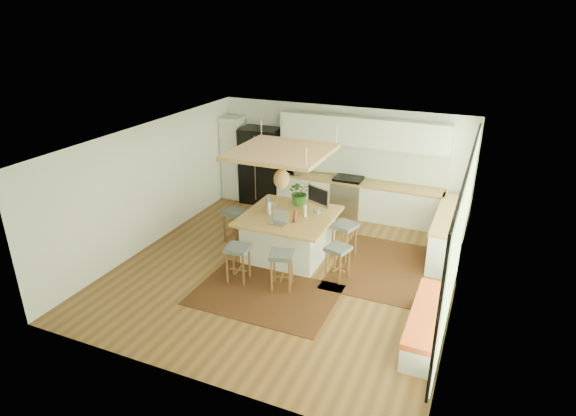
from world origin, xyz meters
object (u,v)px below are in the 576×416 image
at_px(laptop, 278,218).
at_px(island_plant, 300,195).
at_px(fridge, 261,168).
at_px(monitor, 318,200).
at_px(stool_near_left, 238,264).
at_px(stool_right_back, 344,242).
at_px(stool_left_side, 235,226).
at_px(island, 289,235).
at_px(stool_near_right, 282,271).
at_px(stool_right_front, 337,263).
at_px(microwave, 291,167).

relative_size(laptop, island_plant, 0.63).
bearing_deg(fridge, monitor, -47.17).
xyz_separation_m(stool_near_left, laptop, (0.45, 0.88, 0.70)).
bearing_deg(monitor, stool_right_back, 19.03).
height_order(fridge, stool_left_side, fridge).
distance_m(stool_left_side, monitor, 2.08).
height_order(stool_right_back, monitor, monitor).
distance_m(stool_right_back, monitor, 1.04).
bearing_deg(island, stool_right_back, 17.69).
bearing_deg(island, stool_left_side, 174.87).
distance_m(stool_near_right, stool_right_front, 1.13).
height_order(island, stool_near_right, island).
bearing_deg(microwave, island_plant, -48.44).
bearing_deg(stool_near_left, fridge, 110.15).
height_order(fridge, laptop, fridge).
distance_m(stool_near_left, monitor, 2.20).
distance_m(fridge, stool_right_front, 4.56).
height_order(stool_near_right, stool_left_side, stool_near_right).
relative_size(stool_near_right, stool_right_front, 1.06).
bearing_deg(fridge, microwave, -6.51).
bearing_deg(stool_near_left, island_plant, 76.55).
height_order(island, stool_near_left, island).
bearing_deg(microwave, stool_left_side, -84.03).
bearing_deg(fridge, laptop, -63.45).
relative_size(stool_left_side, laptop, 2.01).
distance_m(island, stool_left_side, 1.39).
distance_m(stool_near_left, stool_near_right, 0.89).
xyz_separation_m(stool_near_left, stool_near_right, (0.89, 0.08, 0.00)).
height_order(island, laptop, laptop).
relative_size(monitor, island_plant, 1.03).
xyz_separation_m(fridge, stool_left_side, (0.56, -2.50, -0.57)).
distance_m(stool_left_side, island_plant, 1.67).
relative_size(stool_near_left, stool_right_front, 1.05).
relative_size(stool_near_left, stool_left_side, 1.00).
bearing_deg(microwave, monitor, -40.99).
xyz_separation_m(fridge, island_plant, (1.94, -2.01, 0.23)).
bearing_deg(stool_near_left, laptop, 62.89).
height_order(fridge, monitor, fridge).
relative_size(stool_near_left, island_plant, 1.28).
height_order(stool_right_front, laptop, laptop).
bearing_deg(stool_left_side, monitor, 8.70).
bearing_deg(stool_near_right, stool_right_front, 40.46).
bearing_deg(laptop, stool_near_right, -57.03).
distance_m(island, stool_near_right, 1.37).
xyz_separation_m(stool_right_back, stool_left_side, (-2.50, -0.23, 0.00)).
xyz_separation_m(stool_right_front, stool_left_side, (-2.65, 0.69, 0.00)).
bearing_deg(stool_left_side, stool_right_back, 5.29).
distance_m(stool_near_left, stool_right_back, 2.35).
height_order(stool_left_side, microwave, microwave).
xyz_separation_m(fridge, laptop, (1.92, -3.12, 0.12)).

